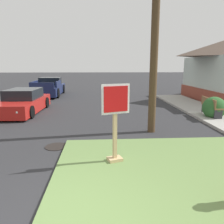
# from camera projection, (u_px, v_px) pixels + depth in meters

# --- Properties ---
(grass_corner_patch) EXTENTS (5.57, 4.43, 0.08)m
(grass_corner_patch) POSITION_uv_depth(u_px,v_px,m) (172.00, 170.00, 5.26)
(grass_corner_patch) COLOR #668447
(grass_corner_patch) RESTS_ON ground
(stop_sign) EXTENTS (0.70, 0.38, 1.98)m
(stop_sign) POSITION_uv_depth(u_px,v_px,m) (115.00, 125.00, 5.49)
(stop_sign) COLOR tan
(stop_sign) RESTS_ON grass_corner_patch
(manhole_cover) EXTENTS (0.70, 0.70, 0.02)m
(manhole_cover) POSITION_uv_depth(u_px,v_px,m) (56.00, 147.00, 6.88)
(manhole_cover) COLOR black
(manhole_cover) RESTS_ON ground
(parked_sedan_red) EXTENTS (2.03, 4.55, 1.25)m
(parked_sedan_red) POSITION_uv_depth(u_px,v_px,m) (23.00, 102.00, 11.86)
(parked_sedan_red) COLOR red
(parked_sedan_red) RESTS_ON ground
(pickup_truck_navy) EXTENTS (2.16, 5.13, 1.48)m
(pickup_truck_navy) POSITION_uv_depth(u_px,v_px,m) (49.00, 88.00, 18.63)
(pickup_truck_navy) COLOR #19234C
(pickup_truck_navy) RESTS_ON ground
(street_bench) EXTENTS (0.52, 1.63, 0.85)m
(street_bench) POSITION_uv_depth(u_px,v_px,m) (211.00, 106.00, 10.61)
(street_bench) COLOR brown
(street_bench) RESTS_ON sidewalk_strip
(shrub_by_curb) EXTENTS (1.07, 1.07, 1.06)m
(shrub_by_curb) POSITION_uv_depth(u_px,v_px,m) (214.00, 108.00, 10.40)
(shrub_by_curb) COLOR #2B5C2A
(shrub_by_curb) RESTS_ON ground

